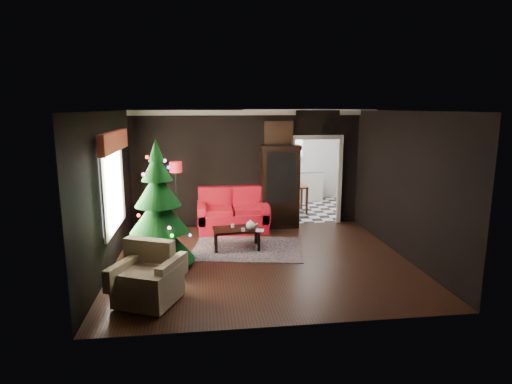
{
  "coord_description": "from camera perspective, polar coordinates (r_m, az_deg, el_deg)",
  "views": [
    {
      "loc": [
        -1.09,
        -7.61,
        2.86
      ],
      "look_at": [
        0.0,
        0.9,
        1.15
      ],
      "focal_mm": 29.85,
      "sensor_mm": 36.0,
      "label": 1
    }
  ],
  "objects": [
    {
      "name": "wall_front",
      "position": [
        5.43,
        4.58,
        -4.37
      ],
      "size": [
        5.5,
        0.0,
        5.5
      ],
      "primitive_type": "plane",
      "rotation": [
        -1.57,
        0.0,
        0.0
      ],
      "color": "black",
      "rests_on": "ground"
    },
    {
      "name": "christmas_tree",
      "position": [
        7.82,
        -12.92,
        -2.4
      ],
      "size": [
        1.48,
        1.48,
        2.39
      ],
      "primitive_type": null,
      "rotation": [
        0.0,
        0.0,
        -0.2
      ],
      "color": "black",
      "rests_on": "ground"
    },
    {
      "name": "cup_b",
      "position": [
        8.52,
        -1.76,
        -5.07
      ],
      "size": [
        0.1,
        0.1,
        0.07
      ],
      "primitive_type": "cylinder",
      "rotation": [
        0.0,
        0.0,
        0.38
      ],
      "color": "silver",
      "rests_on": "coffee_table"
    },
    {
      "name": "loveseat",
      "position": [
        9.97,
        -3.12,
        -2.44
      ],
      "size": [
        1.7,
        0.9,
        1.0
      ],
      "primitive_type": null,
      "color": "maroon",
      "rests_on": "ground"
    },
    {
      "name": "wall_back",
      "position": [
        10.28,
        -1.14,
        3.1
      ],
      "size": [
        5.5,
        0.0,
        5.5
      ],
      "primitive_type": "plane",
      "rotation": [
        1.57,
        0.0,
        0.0
      ],
      "color": "black",
      "rests_on": "ground"
    },
    {
      "name": "ceiling",
      "position": [
        7.69,
        0.87,
        10.82
      ],
      "size": [
        5.5,
        5.5,
        0.0
      ],
      "primitive_type": "plane",
      "rotation": [
        3.14,
        0.0,
        0.0
      ],
      "color": "white",
      "rests_on": "ground"
    },
    {
      "name": "curio_cabinet",
      "position": [
        10.23,
        3.19,
        0.49
      ],
      "size": [
        0.9,
        0.45,
        1.9
      ],
      "primitive_type": null,
      "color": "black",
      "rests_on": "ground"
    },
    {
      "name": "left_window",
      "position": [
        8.1,
        -18.71,
        0.64
      ],
      "size": [
        0.05,
        1.6,
        1.4
      ],
      "primitive_type": "cube",
      "color": "white",
      "rests_on": "wall_left"
    },
    {
      "name": "kitchen_table",
      "position": [
        11.85,
        5.0,
        -0.88
      ],
      "size": [
        0.7,
        0.7,
        0.75
      ],
      "primitive_type": null,
      "color": "brown",
      "rests_on": "ground"
    },
    {
      "name": "armchair",
      "position": [
        6.56,
        -14.3,
        -10.57
      ],
      "size": [
        1.11,
        1.11,
        0.86
      ],
      "primitive_type": null,
      "rotation": [
        0.0,
        0.0,
        -0.42
      ],
      "color": "#B7AE8A",
      "rests_on": "ground"
    },
    {
      "name": "floor",
      "position": [
        8.21,
        0.81,
        -9.13
      ],
      "size": [
        5.5,
        5.5,
        0.0
      ],
      "primitive_type": "plane",
      "color": "black",
      "rests_on": "ground"
    },
    {
      "name": "cup_a",
      "position": [
        8.81,
        -3.17,
        -4.54
      ],
      "size": [
        0.08,
        0.08,
        0.07
      ],
      "primitive_type": "cylinder",
      "rotation": [
        0.0,
        0.0,
        0.09
      ],
      "color": "white",
      "rests_on": "coffee_table"
    },
    {
      "name": "teapot",
      "position": [
        8.61,
        -0.77,
        -4.46
      ],
      "size": [
        0.24,
        0.24,
        0.2
      ],
      "primitive_type": null,
      "rotation": [
        0.0,
        0.0,
        -0.16
      ],
      "color": "white",
      "rests_on": "coffee_table"
    },
    {
      "name": "wall_clock",
      "position": [
        10.52,
        9.61,
        8.5
      ],
      "size": [
        0.32,
        0.32,
        0.06
      ],
      "primitive_type": "cylinder",
      "color": "white",
      "rests_on": "wall_back"
    },
    {
      "name": "coffee_table",
      "position": [
        8.8,
        -2.62,
        -6.2
      ],
      "size": [
        0.97,
        0.64,
        0.42
      ],
      "primitive_type": null,
      "rotation": [
        0.0,
        0.0,
        0.09
      ],
      "color": "black",
      "rests_on": "rug"
    },
    {
      "name": "book",
      "position": [
        8.53,
        -0.02,
        -4.52
      ],
      "size": [
        0.16,
        0.05,
        0.22
      ],
      "primitive_type": "imported",
      "rotation": [
        0.0,
        0.0,
        -0.21
      ],
      "color": "#856A55",
      "rests_on": "coffee_table"
    },
    {
      "name": "floor_lamp",
      "position": [
        9.59,
        -10.56,
        -1.15
      ],
      "size": [
        0.36,
        0.36,
        1.73
      ],
      "primitive_type": null,
      "rotation": [
        0.0,
        0.0,
        0.28
      ],
      "color": "black",
      "rests_on": "ground"
    },
    {
      "name": "kitchen_counter",
      "position": [
        13.33,
        4.9,
        0.81
      ],
      "size": [
        1.8,
        0.6,
        0.9
      ],
      "primitive_type": "cube",
      "color": "white",
      "rests_on": "ground"
    },
    {
      "name": "valance",
      "position": [
        7.98,
        -18.52,
        6.45
      ],
      "size": [
        0.12,
        2.1,
        0.35
      ],
      "primitive_type": "cube",
      "color": "#9C3A27",
      "rests_on": "wall_left"
    },
    {
      "name": "wall_left",
      "position": [
        7.93,
        -19.25,
        0.02
      ],
      "size": [
        0.0,
        5.5,
        5.5
      ],
      "primitive_type": "plane",
      "rotation": [
        1.57,
        0.0,
        1.57
      ],
      "color": "black",
      "rests_on": "ground"
    },
    {
      "name": "rug",
      "position": [
        8.83,
        -1.15,
        -7.58
      ],
      "size": [
        2.45,
        1.97,
        0.01
      ],
      "primitive_type": "cube",
      "rotation": [
        0.0,
        0.0,
        -0.17
      ],
      "color": "#4E303E",
      "rests_on": "ground"
    },
    {
      "name": "painting",
      "position": [
        10.25,
        3.08,
        7.84
      ],
      "size": [
        0.62,
        0.05,
        0.52
      ],
      "primitive_type": "cube",
      "color": "#A56C3C",
      "rests_on": "wall_back"
    },
    {
      "name": "kitchen_floor",
      "position": [
        12.28,
        6.04,
        -2.26
      ],
      "size": [
        3.0,
        3.0,
        0.0
      ],
      "primitive_type": "plane",
      "color": "silver",
      "rests_on": "ground"
    },
    {
      "name": "wall_right",
      "position": [
        8.65,
        19.18,
        0.92
      ],
      "size": [
        0.0,
        5.5,
        5.5
      ],
      "primitive_type": "plane",
      "rotation": [
        1.57,
        0.0,
        -1.57
      ],
      "color": "black",
      "rests_on": "ground"
    },
    {
      "name": "kitchen_window",
      "position": [
        13.41,
        4.77,
        6.27
      ],
      "size": [
        0.7,
        0.06,
        0.7
      ],
      "primitive_type": "cube",
      "color": "white",
      "rests_on": "ground"
    },
    {
      "name": "doorway",
      "position": [
        10.65,
        8.01,
        1.37
      ],
      "size": [
        1.1,
        0.1,
        2.1
      ],
      "primitive_type": null,
      "color": "silver",
      "rests_on": "ground"
    }
  ]
}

